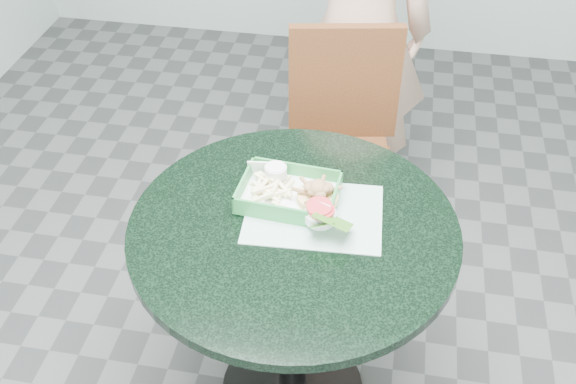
% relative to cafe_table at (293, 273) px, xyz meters
% --- Properties ---
extents(cafe_table, '(0.89, 0.89, 0.75)m').
position_rel_cafe_table_xyz_m(cafe_table, '(0.00, 0.00, 0.00)').
color(cafe_table, black).
rests_on(cafe_table, floor).
extents(dining_chair, '(0.41, 0.41, 0.93)m').
position_rel_cafe_table_xyz_m(dining_chair, '(0.04, 0.76, -0.05)').
color(dining_chair, brown).
rests_on(dining_chair, floor).
extents(diner_person, '(0.64, 0.44, 1.70)m').
position_rel_cafe_table_xyz_m(diner_person, '(0.06, 1.09, 0.27)').
color(diner_person, '#E1A98F').
rests_on(diner_person, floor).
extents(placemat, '(0.39, 0.30, 0.00)m').
position_rel_cafe_table_xyz_m(placemat, '(0.05, 0.05, 0.17)').
color(placemat, '#98BEB1').
rests_on(placemat, cafe_table).
extents(food_basket, '(0.27, 0.19, 0.05)m').
position_rel_cafe_table_xyz_m(food_basket, '(-0.03, 0.10, 0.19)').
color(food_basket, '#2C863E').
rests_on(food_basket, placemat).
extents(crab_sandwich, '(0.11, 0.11, 0.07)m').
position_rel_cafe_table_xyz_m(crab_sandwich, '(0.05, 0.10, 0.22)').
color(crab_sandwich, '#DDB06C').
rests_on(crab_sandwich, food_basket).
extents(fries_pile, '(0.15, 0.15, 0.05)m').
position_rel_cafe_table_xyz_m(fries_pile, '(-0.08, 0.09, 0.21)').
color(fries_pile, '#FFEEB1').
rests_on(fries_pile, food_basket).
extents(sauce_ramekin, '(0.06, 0.06, 0.04)m').
position_rel_cafe_table_xyz_m(sauce_ramekin, '(-0.08, 0.15, 0.22)').
color(sauce_ramekin, silver).
rests_on(sauce_ramekin, food_basket).
extents(garnish_cup, '(0.13, 0.12, 0.05)m').
position_rel_cafe_table_xyz_m(garnish_cup, '(0.08, 0.02, 0.21)').
color(garnish_cup, silver).
rests_on(garnish_cup, food_basket).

